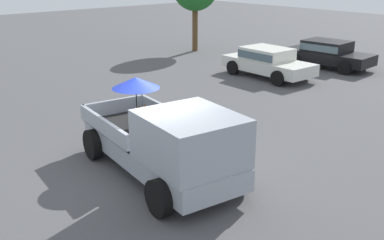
% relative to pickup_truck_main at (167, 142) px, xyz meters
% --- Properties ---
extents(ground_plane, '(80.00, 80.00, 0.00)m').
position_rel_pickup_truck_main_xyz_m(ground_plane, '(-0.44, 0.06, -0.97)').
color(ground_plane, '#4C4C4F').
extents(pickup_truck_main, '(5.25, 2.80, 2.20)m').
position_rel_pickup_truck_main_xyz_m(pickup_truck_main, '(0.00, 0.00, 0.00)').
color(pickup_truck_main, black).
rests_on(pickup_truck_main, ground).
extents(parked_sedan_near, '(4.42, 2.22, 1.33)m').
position_rel_pickup_truck_main_xyz_m(parked_sedan_near, '(-4.59, 13.78, -0.22)').
color(parked_sedan_near, black).
rests_on(parked_sedan_near, ground).
extents(parked_sedan_far, '(4.36, 2.10, 1.33)m').
position_rel_pickup_truck_main_xyz_m(parked_sedan_far, '(-5.24, 9.95, -0.22)').
color(parked_sedan_far, black).
rests_on(parked_sedan_far, ground).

